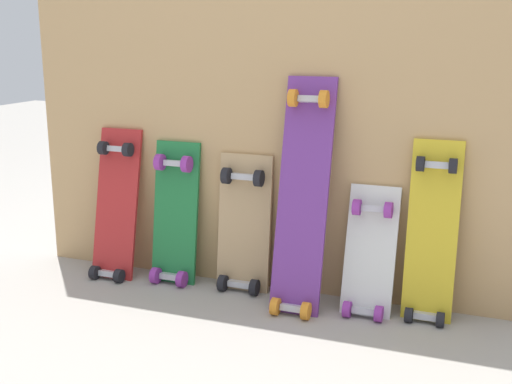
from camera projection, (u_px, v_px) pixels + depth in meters
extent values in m
plane|color=#9E9991|center=(262.00, 290.00, 2.72)|extent=(12.00, 12.00, 0.00)
cube|color=tan|center=(268.00, 116.00, 2.62)|extent=(2.13, 0.04, 1.44)
cube|color=#B22626|center=(117.00, 211.00, 2.85)|extent=(0.20, 0.17, 0.71)
cube|color=#B7B7BF|center=(109.00, 274.00, 2.84)|extent=(0.09, 0.04, 0.03)
cube|color=#B7B7BF|center=(118.00, 149.00, 2.82)|extent=(0.09, 0.04, 0.03)
cylinder|color=black|center=(95.00, 272.00, 2.84)|extent=(0.03, 0.06, 0.06)
cylinder|color=black|center=(119.00, 276.00, 2.80)|extent=(0.03, 0.06, 0.06)
cylinder|color=black|center=(103.00, 148.00, 2.82)|extent=(0.03, 0.06, 0.06)
cylinder|color=black|center=(128.00, 150.00, 2.78)|extent=(0.03, 0.06, 0.06)
cube|color=#1E7238|center=(176.00, 220.00, 2.79)|extent=(0.20, 0.12, 0.66)
cube|color=#B7B7BF|center=(171.00, 277.00, 2.79)|extent=(0.09, 0.04, 0.03)
cube|color=#B7B7BF|center=(175.00, 163.00, 2.74)|extent=(0.09, 0.04, 0.03)
cylinder|color=purple|center=(156.00, 275.00, 2.79)|extent=(0.03, 0.07, 0.07)
cylinder|color=purple|center=(182.00, 279.00, 2.75)|extent=(0.03, 0.07, 0.07)
cylinder|color=purple|center=(160.00, 162.00, 2.74)|extent=(0.03, 0.07, 0.07)
cylinder|color=purple|center=(187.00, 164.00, 2.70)|extent=(0.03, 0.07, 0.07)
cube|color=tan|center=(244.00, 230.00, 2.70)|extent=(0.23, 0.09, 0.63)
cube|color=#B7B7BF|center=(240.00, 284.00, 2.70)|extent=(0.10, 0.04, 0.03)
cube|color=#B7B7BF|center=(244.00, 177.00, 2.64)|extent=(0.10, 0.04, 0.03)
cylinder|color=black|center=(223.00, 283.00, 2.71)|extent=(0.03, 0.07, 0.07)
cylinder|color=black|center=(254.00, 288.00, 2.66)|extent=(0.03, 0.07, 0.07)
cylinder|color=black|center=(226.00, 176.00, 2.65)|extent=(0.03, 0.07, 0.07)
cylinder|color=black|center=(259.00, 178.00, 2.60)|extent=(0.03, 0.07, 0.07)
cube|color=#6B338C|center=(303.00, 204.00, 2.49)|extent=(0.20, 0.25, 0.95)
cube|color=#B7B7BF|center=(292.00, 308.00, 2.48)|extent=(0.09, 0.04, 0.03)
cube|color=#B7B7BF|center=(310.00, 99.00, 2.46)|extent=(0.09, 0.04, 0.03)
cylinder|color=orange|center=(275.00, 306.00, 2.48)|extent=(0.03, 0.07, 0.07)
cylinder|color=orange|center=(306.00, 311.00, 2.44)|extent=(0.03, 0.07, 0.07)
cylinder|color=orange|center=(293.00, 98.00, 2.47)|extent=(0.03, 0.07, 0.07)
cylinder|color=orange|center=(324.00, 99.00, 2.43)|extent=(0.03, 0.07, 0.07)
cube|color=silver|center=(370.00, 259.00, 2.49)|extent=(0.19, 0.17, 0.55)
cube|color=#B7B7BF|center=(364.00, 311.00, 2.46)|extent=(0.09, 0.04, 0.03)
cube|color=#B7B7BF|center=(373.00, 209.00, 2.47)|extent=(0.09, 0.04, 0.03)
cylinder|color=purple|center=(347.00, 309.00, 2.46)|extent=(0.03, 0.06, 0.06)
cylinder|color=purple|center=(379.00, 314.00, 2.42)|extent=(0.03, 0.06, 0.06)
cylinder|color=purple|center=(357.00, 207.00, 2.47)|extent=(0.03, 0.06, 0.06)
cylinder|color=purple|center=(389.00, 210.00, 2.43)|extent=(0.03, 0.06, 0.06)
cube|color=gold|center=(432.00, 240.00, 2.41)|extent=(0.18, 0.12, 0.74)
cube|color=#B7B7BF|center=(425.00, 316.00, 2.42)|extent=(0.08, 0.04, 0.03)
cube|color=#B7B7BF|center=(437.00, 165.00, 2.36)|extent=(0.08, 0.04, 0.03)
cylinder|color=black|center=(409.00, 315.00, 2.42)|extent=(0.03, 0.06, 0.06)
cylinder|color=black|center=(440.00, 320.00, 2.38)|extent=(0.03, 0.06, 0.06)
cylinder|color=black|center=(420.00, 164.00, 2.36)|extent=(0.03, 0.06, 0.06)
cylinder|color=black|center=(453.00, 166.00, 2.32)|extent=(0.03, 0.06, 0.06)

